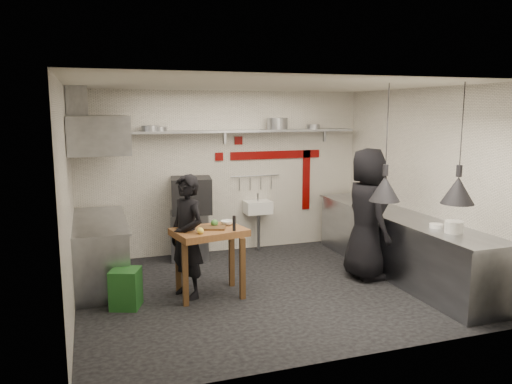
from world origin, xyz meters
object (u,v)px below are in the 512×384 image
object	(u,v)px
combi_oven	(191,195)
chef_left	(187,237)
green_bin	(126,288)
chef_right	(367,214)
oven_stand	(189,235)
prep_table	(210,262)

from	to	relation	value
combi_oven	chef_left	size ratio (longest dim) A/B	0.39
green_bin	chef_right	size ratio (longest dim) A/B	0.26
chef_left	combi_oven	bearing A→B (deg)	141.82
oven_stand	combi_oven	size ratio (longest dim) A/B	1.24
chef_left	chef_right	xyz separation A→B (m)	(2.66, -0.09, 0.14)
green_bin	chef_left	size ratio (longest dim) A/B	0.30
oven_stand	chef_left	world-z (taller)	chef_left
prep_table	chef_left	world-z (taller)	chef_left
green_bin	chef_left	distance (m)	1.01
combi_oven	prep_table	distance (m)	1.83
chef_left	prep_table	bearing A→B (deg)	52.29
oven_stand	chef_right	world-z (taller)	chef_right
combi_oven	chef_left	world-z (taller)	chef_left
green_bin	prep_table	world-z (taller)	prep_table
prep_table	chef_right	bearing A→B (deg)	-12.05
oven_stand	green_bin	bearing A→B (deg)	-113.78
oven_stand	prep_table	xyz separation A→B (m)	(-0.07, -1.77, 0.06)
chef_right	prep_table	bearing A→B (deg)	93.12
chef_left	chef_right	bearing A→B (deg)	63.41
prep_table	chef_right	xyz separation A→B (m)	(2.37, -0.02, 0.51)
combi_oven	green_bin	world-z (taller)	combi_oven
oven_stand	prep_table	world-z (taller)	prep_table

